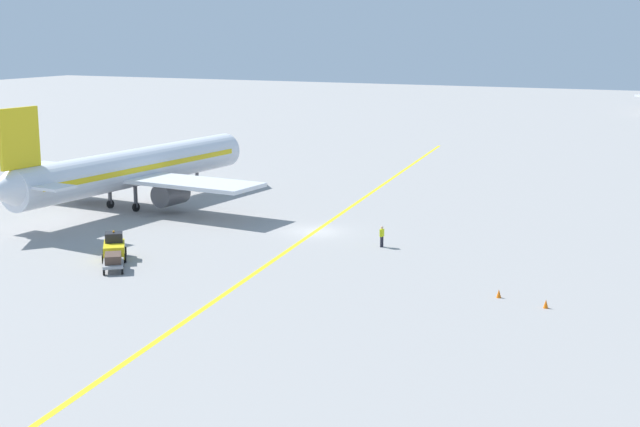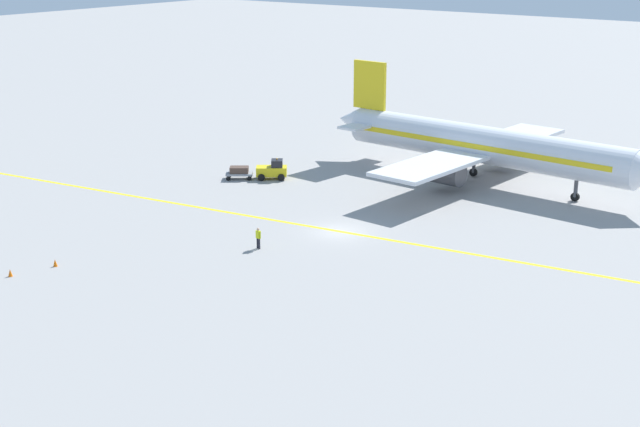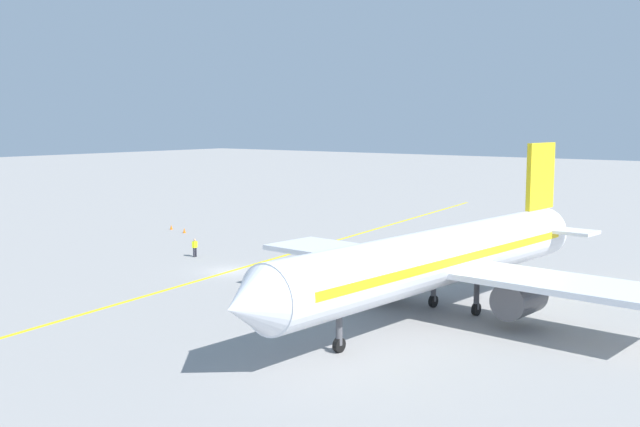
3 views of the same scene
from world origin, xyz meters
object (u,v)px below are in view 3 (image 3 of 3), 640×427
ground_crew_worker (195,247)px  baggage_cart_trailing (418,243)px  baggage_tug_white (423,248)px  traffic_cone_mid_apron (171,227)px  airplane_at_gate (442,258)px  traffic_cone_near_nose (184,231)px

ground_crew_worker → baggage_cart_trailing: bearing=-134.6°
baggage_tug_white → ground_crew_worker: bearing=36.3°
baggage_tug_white → traffic_cone_mid_apron: size_ratio=6.00×
airplane_at_gate → traffic_cone_near_nose: size_ratio=64.62×
baggage_cart_trailing → traffic_cone_near_nose: baggage_cart_trailing is taller
airplane_at_gate → traffic_cone_near_nose: bearing=-20.0°
baggage_cart_trailing → traffic_cone_mid_apron: (29.52, 4.44, -0.49)m
ground_crew_worker → traffic_cone_near_nose: (11.75, -9.44, -0.63)m
baggage_tug_white → traffic_cone_near_nose: bearing=5.5°
baggage_tug_white → baggage_cart_trailing: size_ratio=1.13×
airplane_at_gate → baggage_tug_white: 20.45m
ground_crew_worker → traffic_cone_mid_apron: size_ratio=3.05×
ground_crew_worker → traffic_cone_mid_apron: 18.17m
baggage_tug_white → traffic_cone_mid_apron: baggage_tug_white is taller
ground_crew_worker → baggage_tug_white: bearing=-143.7°
airplane_at_gate → baggage_cart_trailing: 23.73m
airplane_at_gate → baggage_tug_white: size_ratio=10.77×
baggage_cart_trailing → traffic_cone_near_nose: 26.90m
baggage_cart_trailing → airplane_at_gate: bearing=123.5°
traffic_cone_near_nose → traffic_cone_mid_apron: same height
airplane_at_gate → traffic_cone_mid_apron: bearing=-19.7°
traffic_cone_mid_apron → baggage_tug_white: bearing=-176.7°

